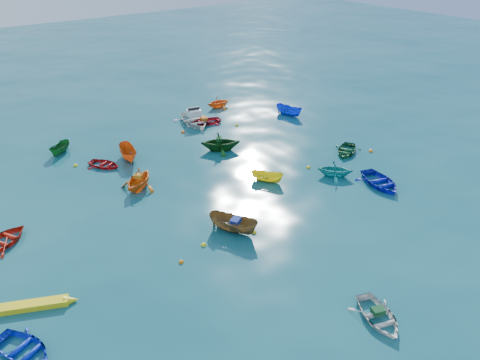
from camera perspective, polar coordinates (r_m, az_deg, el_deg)
ground at (r=30.61m, az=5.65°, el=-4.22°), size 160.00×160.00×0.00m
dinghy_blue_sw at (r=23.87m, az=-24.86°, el=-18.51°), size 3.26×3.67×0.63m
dinghy_white_near at (r=24.14m, az=16.45°, el=-15.99°), size 3.03×3.54×0.62m
sampan_brown_mid at (r=28.89m, az=-0.80°, el=-6.27°), size 2.60×3.44×1.25m
dinghy_blue_se at (r=35.35m, az=16.64°, el=-0.59°), size 3.56×4.27×0.76m
dinghy_orange_w at (r=34.25m, az=-12.17°, el=-0.97°), size 4.01×3.91×1.60m
sampan_yellow_mid at (r=34.41m, az=3.32°, el=-0.17°), size 2.13×2.52×0.94m
dinghy_green_e at (r=39.79m, az=12.79°, el=3.27°), size 3.74×3.44×0.63m
dinghy_cyan_se at (r=35.78m, az=11.42°, el=0.46°), size 3.39×3.41×1.36m
dinghy_red_nw at (r=31.15m, az=-26.84°, el=-6.94°), size 3.98×3.59×0.68m
sampan_orange_n at (r=38.76m, az=-13.35°, el=2.50°), size 1.88×3.33×1.22m
dinghy_green_n at (r=39.28m, az=-2.38°, el=3.65°), size 4.23×4.08×1.71m
dinghy_red_ne at (r=44.97m, az=-4.27°, el=6.89°), size 3.40×2.73×0.63m
sampan_blue_far at (r=47.20m, az=5.96°, el=7.88°), size 1.77×3.13×1.14m
dinghy_red_far at (r=38.03m, az=-16.18°, el=1.60°), size 3.00×3.26×0.55m
dinghy_orange_far at (r=49.14m, az=-2.61°, el=8.84°), size 2.67×2.33×1.36m
sampan_green_far at (r=41.50m, az=-20.99°, el=3.09°), size 2.49×2.28×0.95m
kayak_yellow at (r=25.87m, az=-23.93°, el=-14.03°), size 3.97×2.25×0.41m
motorboat_white at (r=45.04m, az=-5.59°, el=6.87°), size 3.86×4.91×1.53m
tarp_green_a at (r=23.89m, az=16.47°, el=-15.06°), size 0.70×0.61×0.28m
tarp_blue_a at (r=28.39m, az=-0.54°, el=-5.03°), size 0.84×0.77×0.33m
tarp_orange_a at (r=33.85m, az=-12.29°, el=0.46°), size 0.68×0.71×0.27m
tarp_green_b at (r=38.86m, az=-2.56°, el=4.99°), size 0.74×0.80×0.31m
tarp_orange_b at (r=44.76m, az=-4.41°, el=7.45°), size 0.66×0.79×0.34m
buoy_ye_a at (r=28.77m, az=1.70°, el=-6.44°), size 0.33×0.33×0.33m
buoy_or_b at (r=36.11m, az=10.98°, el=0.77°), size 0.30×0.30×0.30m
buoy_ye_b at (r=27.80m, az=-4.45°, el=-7.94°), size 0.33×0.33×0.33m
buoy_or_c at (r=26.65m, az=-7.18°, el=-9.94°), size 0.29×0.29×0.29m
buoy_ye_c at (r=36.71m, az=8.34°, el=1.49°), size 0.35×0.35×0.35m
buoy_or_d at (r=40.51m, az=15.65°, el=3.37°), size 0.38×0.38×0.38m
buoy_ye_d at (r=38.78m, az=-19.42°, el=1.61°), size 0.36×0.36×0.36m
buoy_or_e at (r=43.07m, az=-6.97°, el=5.76°), size 0.37×0.37×0.37m
buoy_ye_e at (r=44.30m, az=-0.40°, el=6.63°), size 0.36×0.36×0.36m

